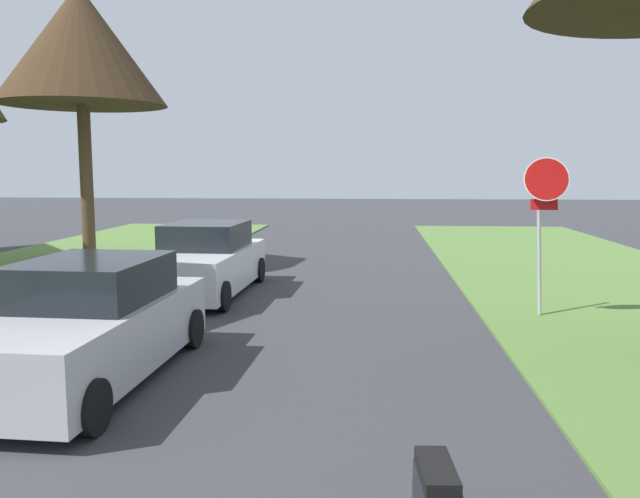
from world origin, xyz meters
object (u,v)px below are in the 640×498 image
at_px(parked_sedan_silver, 88,325).
at_px(parked_sedan_white, 205,262).
at_px(stop_sign_far, 544,202).
at_px(street_tree_left_mid_b, 80,46).

relative_size(parked_sedan_silver, parked_sedan_white, 1.00).
xyz_separation_m(stop_sign_far, street_tree_left_mid_b, (-10.90, 4.76, 3.83)).
height_order(stop_sign_far, parked_sedan_white, stop_sign_far).
height_order(parked_sedan_silver, parked_sedan_white, same).
bearing_deg(stop_sign_far, street_tree_left_mid_b, 156.40).
relative_size(stop_sign_far, street_tree_left_mid_b, 0.39).
xyz_separation_m(street_tree_left_mid_b, parked_sedan_silver, (4.08, -8.88, -5.27)).
height_order(street_tree_left_mid_b, parked_sedan_silver, street_tree_left_mid_b).
bearing_deg(parked_sedan_white, stop_sign_far, -13.98).
distance_m(stop_sign_far, parked_sedan_silver, 8.10).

